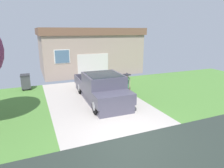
{
  "coord_description": "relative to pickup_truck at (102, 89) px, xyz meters",
  "views": [
    {
      "loc": [
        -3.21,
        -6.03,
        3.95
      ],
      "look_at": [
        0.8,
        3.59,
        1.09
      ],
      "focal_mm": 31.41,
      "sensor_mm": 36.0,
      "label": 1
    }
  ],
  "objects": [
    {
      "name": "wheeled_trash_bin",
      "position": [
        -4.08,
        4.18,
        -0.16
      ],
      "size": [
        0.6,
        0.72,
        1.06
      ],
      "color": "#424247",
      "rests_on": "ground"
    },
    {
      "name": "house_with_garage",
      "position": [
        1.72,
        9.02,
        1.37
      ],
      "size": [
        9.27,
        6.85,
        4.17
      ],
      "color": "tan",
      "rests_on": "ground"
    },
    {
      "name": "person_with_hat",
      "position": [
        1.3,
        -0.47,
        0.2
      ],
      "size": [
        0.5,
        0.49,
        1.67
      ],
      "rotation": [
        0.0,
        0.0,
        3.24
      ],
      "color": "brown",
      "rests_on": "ground"
    },
    {
      "name": "pickup_truck",
      "position": [
        0.0,
        0.0,
        0.0
      ],
      "size": [
        2.16,
        5.56,
        1.63
      ],
      "rotation": [
        0.0,
        0.0,
        3.12
      ],
      "color": "#4A4858",
      "rests_on": "ground"
    },
    {
      "name": "ground",
      "position": [
        -0.4,
        -5.92,
        -0.75
      ],
      "size": [
        29.2,
        18.6,
        0.18
      ],
      "color": "#B9AFA6"
    },
    {
      "name": "handbag",
      "position": [
        1.23,
        -0.7,
        -0.61
      ],
      "size": [
        0.34,
        0.21,
        0.41
      ],
      "color": "#B24C56",
      "rests_on": "ground"
    }
  ]
}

